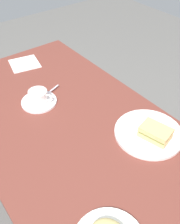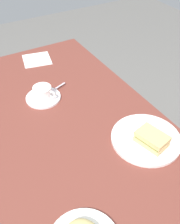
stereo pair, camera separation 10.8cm
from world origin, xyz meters
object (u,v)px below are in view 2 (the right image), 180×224
sandwich_plate (146,139)px  coffee_cup (43,92)px  spoon (55,89)px  dining_table (68,140)px  napkin (37,60)px  sandwich_front (152,139)px  coffee_saucer (43,98)px

sandwich_plate → coffee_cup: (-0.44, -0.25, 0.03)m
sandwich_plate → spoon: spoon is taller
dining_table → sandwich_plate: 0.38m
coffee_cup → dining_table: bearing=12.5°
coffee_cup → napkin: bearing=163.9°
coffee_cup → napkin: coffee_cup is taller
napkin → sandwich_plate: bearing=10.4°
sandwich_front → sandwich_plate: bearing=174.8°
spoon → napkin: (-0.32, 0.03, -0.01)m
dining_table → coffee_cup: size_ratio=13.33×
sandwich_plate → napkin: 0.80m
dining_table → sandwich_front: bearing=33.6°
sandwich_front → spoon: 0.53m
dining_table → sandwich_front: size_ratio=10.01×
coffee_cup → spoon: (-0.03, 0.07, -0.03)m
coffee_saucer → napkin: 0.36m
coffee_saucer → napkin: size_ratio=1.07×
coffee_saucer → spoon: bearing=110.1°
dining_table → spoon: spoon is taller
dining_table → napkin: (-0.51, 0.07, 0.15)m
sandwich_plate → coffee_saucer: bearing=-150.8°
spoon → napkin: 0.32m
sandwich_plate → dining_table: bearing=-143.0°
coffee_saucer → coffee_cup: coffee_cup is taller
napkin → dining_table: bearing=-7.3°
sandwich_front → spoon: (-0.50, -0.17, -0.02)m
coffee_saucer → dining_table: bearing=12.7°
napkin → coffee_cup: bearing=-16.1°
dining_table → napkin: 0.54m
spoon → coffee_saucer: bearing=-69.9°
spoon → napkin: spoon is taller
spoon → coffee_cup: bearing=-68.8°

